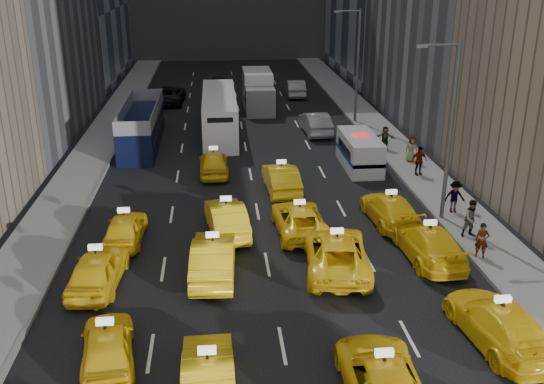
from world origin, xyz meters
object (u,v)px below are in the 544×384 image
at_px(city_bus, 219,114).
at_px(double_decker, 142,125).
at_px(nypd_van, 360,152).
at_px(box_truck, 258,91).
at_px(pedestrian_0, 482,240).

bearing_deg(city_bus, double_decker, -147.45).
relative_size(nypd_van, box_truck, 0.71).
relative_size(nypd_van, double_decker, 0.50).
bearing_deg(city_bus, pedestrian_0, -56.78).
bearing_deg(pedestrian_0, city_bus, 141.09).
bearing_deg(nypd_van, city_bus, 132.18).
bearing_deg(double_decker, box_truck, 41.66).
relative_size(double_decker, city_bus, 0.88).
bearing_deg(box_truck, nypd_van, -79.86).
relative_size(city_bus, pedestrian_0, 7.51).
bearing_deg(city_bus, box_truck, 72.23).
bearing_deg(double_decker, city_bus, 18.48).
distance_m(city_bus, box_truck, 8.56).
bearing_deg(nypd_van, box_truck, 105.47).
xyz_separation_m(double_decker, pedestrian_0, (16.73, -19.52, -0.54)).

